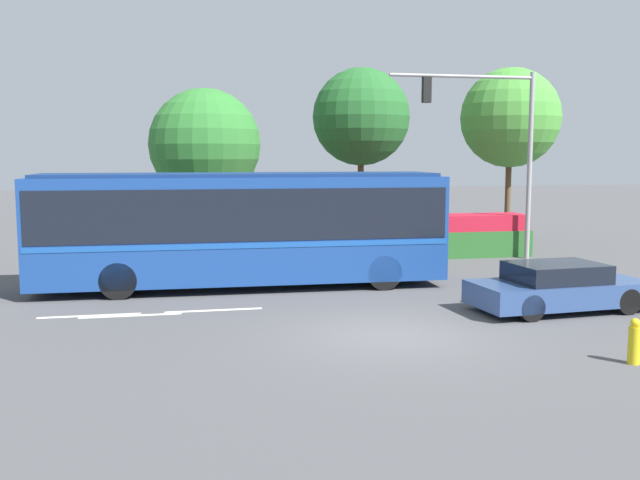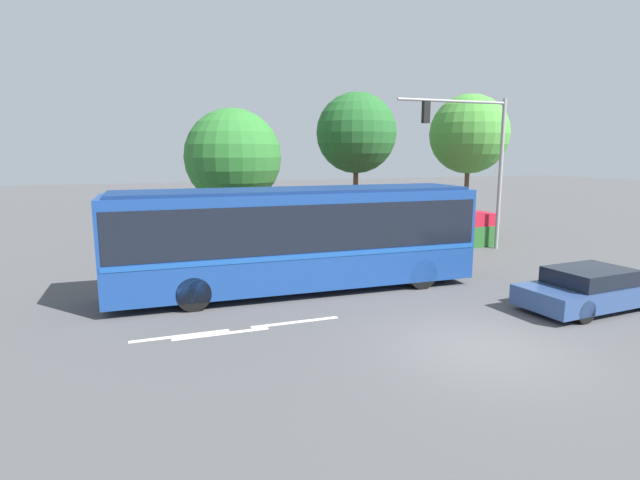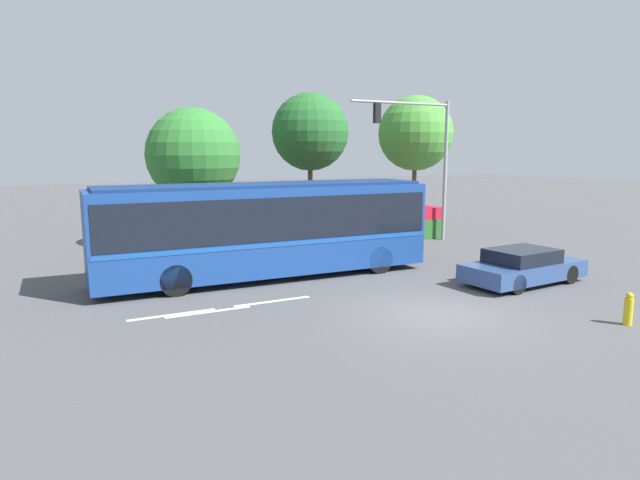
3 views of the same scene
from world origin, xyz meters
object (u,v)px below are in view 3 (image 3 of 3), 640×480
(street_tree_left, at_px, (193,155))
(traffic_light_pole, at_px, (425,148))
(sedan_foreground, at_px, (523,267))
(street_tree_right, at_px, (415,133))
(city_bus, at_px, (266,225))
(fire_hydrant, at_px, (628,309))
(street_tree_centre, at_px, (310,132))

(street_tree_left, bearing_deg, traffic_light_pole, -18.31)
(sedan_foreground, relative_size, street_tree_right, 0.60)
(street_tree_left, bearing_deg, city_bus, -84.82)
(city_bus, xyz_separation_m, fire_hydrant, (6.31, -9.20, -1.48))
(sedan_foreground, height_order, street_tree_right, street_tree_right)
(street_tree_left, bearing_deg, sedan_foreground, -56.25)
(sedan_foreground, xyz_separation_m, street_tree_centre, (-1.54, 13.14, 4.83))
(sedan_foreground, bearing_deg, street_tree_right, 64.51)
(city_bus, distance_m, sedan_foreground, 8.86)
(fire_hydrant, bearing_deg, city_bus, 124.47)
(sedan_foreground, height_order, traffic_light_pole, traffic_light_pole)
(street_tree_left, distance_m, street_tree_right, 13.01)
(traffic_light_pole, relative_size, street_tree_left, 1.07)
(city_bus, xyz_separation_m, traffic_light_pole, (9.75, 3.77, 2.69))
(traffic_light_pole, height_order, street_tree_left, traffic_light_pole)
(street_tree_centre, xyz_separation_m, street_tree_right, (6.47, -0.42, 0.01))
(city_bus, bearing_deg, street_tree_left, 96.45)
(sedan_foreground, bearing_deg, traffic_light_pole, 70.03)
(fire_hydrant, bearing_deg, traffic_light_pole, 75.18)
(street_tree_left, height_order, street_tree_right, street_tree_right)
(sedan_foreground, bearing_deg, fire_hydrant, -107.44)
(street_tree_left, relative_size, street_tree_right, 0.84)
(street_tree_left, distance_m, fire_hydrant, 18.24)
(traffic_light_pole, distance_m, street_tree_right, 4.96)
(city_bus, bearing_deg, fire_hydrant, -54.26)
(city_bus, height_order, street_tree_left, street_tree_left)
(street_tree_left, distance_m, street_tree_centre, 6.67)
(traffic_light_pole, height_order, street_tree_centre, street_tree_centre)
(sedan_foreground, xyz_separation_m, street_tree_left, (-8.00, 11.98, 3.66))
(traffic_light_pole, bearing_deg, street_tree_right, -121.25)
(street_tree_centre, bearing_deg, street_tree_right, -3.74)
(city_bus, height_order, sedan_foreground, city_bus)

